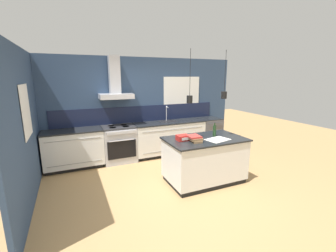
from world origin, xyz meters
TOP-DOWN VIEW (x-y plane):
  - ground_plane at (0.00, 0.00)m, footprint 16.00×16.00m
  - wall_back at (-0.03, 2.00)m, footprint 5.60×2.28m
  - wall_left at (-2.43, 0.70)m, footprint 0.08×3.80m
  - counter_run_left at (-1.71, 1.69)m, footprint 1.32×0.64m
  - counter_run_sink at (0.72, 1.69)m, footprint 1.97×0.64m
  - oven_range at (-0.66, 1.69)m, footprint 0.79×0.66m
  - dishwasher at (2.00, 1.69)m, footprint 0.60×0.65m
  - kitchen_island at (0.69, -0.12)m, footprint 1.57×0.95m
  - bottle_on_island at (0.95, -0.06)m, footprint 0.07×0.07m
  - book_stack at (0.39, -0.22)m, footprint 0.25×0.33m
  - red_supply_box at (0.22, -0.07)m, footprint 0.24×0.19m
  - paper_pile at (0.86, -0.31)m, footprint 0.51×0.42m

SIDE VIEW (x-z plane):
  - ground_plane at x=0.00m, z-range 0.00..0.00m
  - oven_range at x=-0.66m, z-range 0.00..0.91m
  - dishwasher at x=2.00m, z-range 0.00..0.91m
  - kitchen_island at x=0.69m, z-range 0.00..0.91m
  - counter_run_left at x=-1.71m, z-range 0.01..0.92m
  - counter_run_sink at x=0.72m, z-range -0.20..1.12m
  - paper_pile at x=0.86m, z-range 0.91..0.92m
  - red_supply_box at x=0.22m, z-range 0.91..1.01m
  - book_stack at x=0.39m, z-range 0.91..1.02m
  - bottle_on_island at x=0.95m, z-range 0.88..1.17m
  - wall_left at x=-2.43m, z-range 0.00..2.60m
  - wall_back at x=-0.03m, z-range 0.05..2.65m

